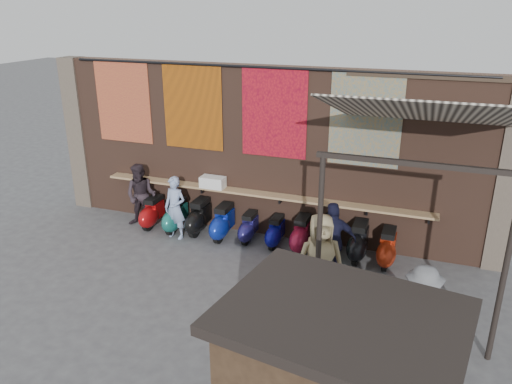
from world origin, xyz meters
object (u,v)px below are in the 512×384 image
at_px(scooter_stool_9, 387,248).
at_px(diner_left, 175,208).
at_px(scooter_stool_3, 223,223).
at_px(scooter_stool_5, 276,232).
at_px(scooter_stool_6, 301,234).
at_px(shopper_grey, 421,311).
at_px(shelf_box, 213,182).
at_px(scooter_stool_0, 153,212).
at_px(scooter_stool_7, 328,237).
at_px(scooter_stool_2, 199,217).
at_px(diner_right, 141,196).
at_px(scooter_stool_1, 176,216).
at_px(scooter_stool_4, 249,228).
at_px(shopper_tan, 320,261).
at_px(scooter_stool_8, 359,242).
at_px(shopper_navy, 333,242).

relative_size(scooter_stool_9, diner_left, 0.55).
bearing_deg(scooter_stool_3, scooter_stool_5, 2.44).
distance_m(scooter_stool_6, shopper_grey, 3.91).
bearing_deg(shelf_box, scooter_stool_0, -167.68).
relative_size(shelf_box, scooter_stool_7, 0.66).
relative_size(scooter_stool_5, scooter_stool_7, 0.82).
bearing_deg(scooter_stool_2, diner_right, -176.44).
xyz_separation_m(scooter_stool_1, scooter_stool_6, (3.17, 0.03, 0.00)).
relative_size(scooter_stool_0, scooter_stool_4, 1.12).
distance_m(scooter_stool_0, shopper_tan, 5.11).
xyz_separation_m(scooter_stool_2, scooter_stool_3, (0.66, -0.09, -0.01)).
relative_size(scooter_stool_6, scooter_stool_9, 1.01).
bearing_deg(scooter_stool_9, scooter_stool_0, 179.86).
bearing_deg(scooter_stool_1, scooter_stool_4, 2.33).
bearing_deg(scooter_stool_0, scooter_stool_8, 0.45).
bearing_deg(scooter_stool_0, scooter_stool_3, -0.47).
xyz_separation_m(scooter_stool_2, scooter_stool_4, (1.29, -0.01, -0.07)).
xyz_separation_m(scooter_stool_0, scooter_stool_8, (5.10, 0.04, 0.04)).
distance_m(scooter_stool_1, scooter_stool_2, 0.60).
relative_size(shelf_box, diner_right, 0.36).
relative_size(diner_right, shopper_tan, 0.89).
height_order(scooter_stool_3, shopper_navy, shopper_navy).
distance_m(scooter_stool_7, diner_left, 3.63).
bearing_deg(scooter_stool_9, shopper_navy, -136.30).
xyz_separation_m(scooter_stool_5, shopper_grey, (3.28, -2.86, 0.44)).
relative_size(scooter_stool_7, scooter_stool_8, 1.01).
distance_m(scooter_stool_5, shopper_grey, 4.38).
xyz_separation_m(scooter_stool_0, scooter_stool_5, (3.21, 0.04, -0.04)).
bearing_deg(shelf_box, scooter_stool_4, -14.75).
bearing_deg(scooter_stool_3, scooter_stool_1, 179.92).
bearing_deg(scooter_stool_9, shelf_box, 175.29).
distance_m(shelf_box, scooter_stool_6, 2.48).
xyz_separation_m(scooter_stool_5, scooter_stool_9, (2.51, -0.05, 0.05)).
relative_size(scooter_stool_8, scooter_stool_9, 1.06).
bearing_deg(shelf_box, scooter_stool_1, -158.08).
height_order(scooter_stool_1, scooter_stool_3, scooter_stool_3).
xyz_separation_m(scooter_stool_3, diner_right, (-2.19, -0.01, 0.40)).
bearing_deg(scooter_stool_4, scooter_stool_7, -0.58).
height_order(diner_left, diner_right, diner_right).
bearing_deg(scooter_stool_6, shopper_navy, -47.83).
height_order(diner_right, shopper_navy, shopper_navy).
relative_size(shelf_box, shopper_grey, 0.37).
relative_size(shelf_box, scooter_stool_0, 0.73).
height_order(scooter_stool_7, shopper_tan, shopper_tan).
relative_size(scooter_stool_3, scooter_stool_8, 0.97).
bearing_deg(scooter_stool_4, shopper_grey, -36.12).
bearing_deg(scooter_stool_8, diner_left, -174.90).
bearing_deg(shelf_box, scooter_stool_5, -9.81).
height_order(scooter_stool_0, diner_right, diner_right).
bearing_deg(scooter_stool_1, scooter_stool_5, 1.20).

